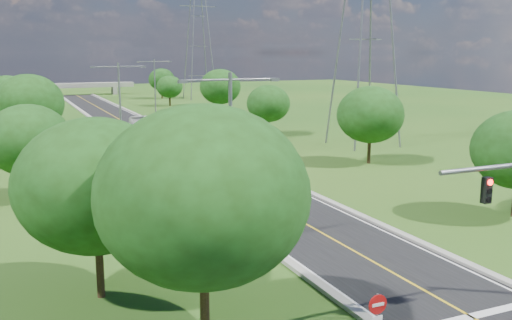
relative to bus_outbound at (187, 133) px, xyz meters
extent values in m
plane|color=#1D4C15|center=(-2.19, 12.71, -1.69)|extent=(260.00, 260.00, 0.00)
cube|color=black|center=(-2.19, 18.71, -1.66)|extent=(8.00, 150.00, 0.06)
cube|color=gray|center=(-6.44, 18.71, -1.58)|extent=(0.50, 150.00, 0.22)
cube|color=gray|center=(2.06, 18.71, -1.58)|extent=(0.50, 150.00, 0.22)
cube|color=black|center=(-2.39, -48.29, 4.01)|extent=(0.35, 0.28, 1.05)
cylinder|color=#FF140C|center=(-2.39, -48.45, 4.36)|extent=(0.24, 0.06, 0.24)
cylinder|color=#B20F0F|center=(-7.79, -48.82, 0.41)|extent=(0.76, 0.05, 0.76)
cube|color=white|center=(-7.79, -48.85, 0.41)|extent=(0.50, 0.02, 0.12)
cube|color=white|center=(-7.79, -48.82, -0.19)|extent=(0.45, 0.04, 0.30)
cylinder|color=slate|center=(3.01, -9.29, -0.49)|extent=(0.08, 0.08, 2.40)
cube|color=white|center=(3.01, -9.32, 0.31)|extent=(0.55, 0.04, 0.70)
cube|color=gray|center=(-12.19, 92.71, -0.69)|extent=(1.20, 3.00, 2.00)
cube|color=gray|center=(7.81, 92.71, -0.69)|extent=(1.20, 3.00, 2.00)
cube|color=gray|center=(-2.19, 92.71, 0.91)|extent=(30.00, 3.00, 1.20)
cylinder|color=slate|center=(-8.19, -35.29, 3.31)|extent=(0.22, 0.22, 10.00)
cylinder|color=slate|center=(-9.59, -35.29, 7.91)|extent=(2.80, 0.12, 0.12)
cylinder|color=slate|center=(-6.79, -35.29, 7.91)|extent=(2.80, 0.12, 0.12)
cube|color=slate|center=(-10.89, -35.29, 7.86)|extent=(0.50, 0.25, 0.18)
cube|color=slate|center=(-5.49, -35.29, 7.86)|extent=(0.50, 0.25, 0.18)
cylinder|color=slate|center=(-8.19, -2.29, 3.31)|extent=(0.22, 0.22, 10.00)
cylinder|color=slate|center=(-9.59, -2.29, 7.91)|extent=(2.80, 0.12, 0.12)
cylinder|color=slate|center=(-6.79, -2.29, 7.91)|extent=(2.80, 0.12, 0.12)
cube|color=slate|center=(-10.89, -2.29, 7.86)|extent=(0.50, 0.25, 0.18)
cube|color=slate|center=(-5.49, -2.29, 7.86)|extent=(0.50, 0.25, 0.18)
cylinder|color=slate|center=(3.81, 30.71, 3.31)|extent=(0.22, 0.22, 10.00)
cylinder|color=slate|center=(2.41, 30.71, 7.91)|extent=(2.80, 0.12, 0.12)
cylinder|color=slate|center=(5.21, 30.71, 7.91)|extent=(2.80, 0.12, 0.12)
cube|color=slate|center=(1.11, 30.71, 7.86)|extent=(0.50, 0.25, 0.18)
cube|color=slate|center=(6.51, 30.71, 7.86)|extent=(0.50, 0.25, 0.18)
cube|color=slate|center=(23.81, 67.71, 20.15)|extent=(9.00, 0.25, 0.25)
cylinder|color=black|center=(-16.19, -39.29, -0.16)|extent=(0.36, 0.36, 3.06)
ellipsoid|color=#1A3D10|center=(-16.19, -39.29, 3.58)|extent=(7.14, 7.14, 6.07)
cylinder|color=black|center=(-18.19, -19.29, -0.34)|extent=(0.36, 0.36, 2.70)
ellipsoid|color=#1A3D10|center=(-18.19, -19.29, 2.96)|extent=(6.30, 6.30, 5.36)
cylinder|color=black|center=(-17.19, 2.71, -0.07)|extent=(0.36, 0.36, 3.24)
ellipsoid|color=#1A3D10|center=(-17.19, 2.71, 3.89)|extent=(7.56, 7.56, 6.43)
cylinder|color=black|center=(-19.19, 26.71, -0.25)|extent=(0.36, 0.36, 2.88)
ellipsoid|color=#1A3D10|center=(-19.19, 26.71, 3.27)|extent=(6.72, 6.72, 5.71)
cylinder|color=black|center=(-16.69, 50.71, -0.43)|extent=(0.36, 0.36, 2.52)
ellipsoid|color=#1A3D10|center=(-16.69, 50.71, 2.65)|extent=(5.88, 5.88, 5.00)
cylinder|color=black|center=(-13.19, -45.29, 0.02)|extent=(0.36, 0.36, 3.42)
ellipsoid|color=#1A3D10|center=(-13.19, -45.29, 4.20)|extent=(7.98, 7.98, 6.78)
cylinder|color=black|center=(13.81, -17.29, -0.25)|extent=(0.36, 0.36, 2.88)
ellipsoid|color=#1A3D10|center=(13.81, -17.29, 3.27)|extent=(6.72, 6.72, 5.71)
cylinder|color=black|center=(12.81, 4.71, -0.43)|extent=(0.36, 0.36, 2.52)
ellipsoid|color=#1A3D10|center=(12.81, 4.71, 2.65)|extent=(5.88, 5.88, 5.00)
cylinder|color=black|center=(14.81, 28.71, -0.16)|extent=(0.36, 0.36, 3.06)
ellipsoid|color=#1A3D10|center=(14.81, 28.71, 3.58)|extent=(7.14, 7.14, 6.07)
cylinder|color=black|center=(12.31, 52.71, -0.52)|extent=(0.36, 0.36, 2.34)
ellipsoid|color=#1A3D10|center=(12.31, 52.71, 2.34)|extent=(5.46, 5.46, 4.64)
cylinder|color=black|center=(15.81, 72.71, -0.34)|extent=(0.36, 0.36, 2.70)
ellipsoid|color=#1A3D10|center=(15.81, 72.71, 2.96)|extent=(6.30, 6.30, 5.36)
imported|color=white|center=(0.00, 0.00, 0.00)|extent=(3.51, 11.88, 3.27)
imported|color=white|center=(-4.55, 3.18, -0.06)|extent=(4.18, 11.55, 3.15)
camera|label=1|loc=(-19.59, -64.67, 9.36)|focal=40.00mm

